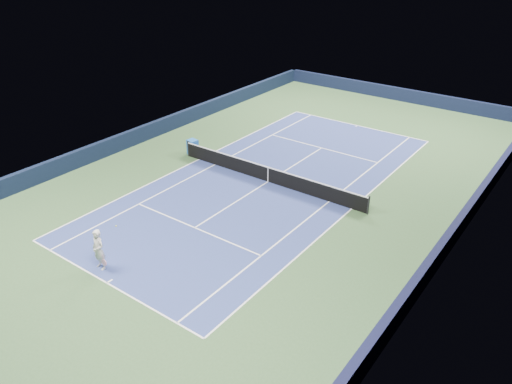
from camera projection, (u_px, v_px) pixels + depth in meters
The scene contains 19 objects.
ground at pixel (268, 182), 29.58m from camera, with size 40.00×40.00×0.00m, color #304E2A.
wall_far at pixel (399, 94), 43.45m from camera, with size 22.00×0.35×1.10m, color black.
wall_right at pixel (455, 232), 23.65m from camera, with size 0.35×40.00×1.10m, color black.
wall_left at pixel (142, 134), 34.99m from camera, with size 0.35×40.00×1.10m, color #101A32.
court_surface at pixel (268, 182), 29.58m from camera, with size 10.97×23.77×0.01m, color navy.
baseline_far at pixel (357, 125), 38.04m from camera, with size 10.97×0.08×0.00m, color white.
baseline_near at pixel (107, 283), 21.10m from camera, with size 10.97×0.08×0.00m, color white.
sideline_doubles_right at pixel (352, 209), 26.70m from camera, with size 0.08×23.77×0.00m, color white.
sideline_doubles_left at pixel (199, 159), 32.44m from camera, with size 0.08×23.77×0.00m, color white.
sideline_singles_right at pixel (329, 201), 27.42m from camera, with size 0.08×23.77×0.00m, color white.
sideline_singles_left at pixel (215, 164), 31.73m from camera, with size 0.08×23.77×0.00m, color white.
service_line_far at pixel (322, 148), 34.14m from camera, with size 8.23×0.08×0.00m, color white.
service_line_near at pixel (195, 228), 25.01m from camera, with size 8.23×0.08×0.00m, color white.
center_service_line at pixel (268, 182), 29.57m from camera, with size 0.08×12.80×0.00m, color white.
center_mark_far at pixel (356, 126), 37.94m from camera, with size 0.08×0.30×0.00m, color white.
center_mark_near at pixel (110, 281), 21.21m from camera, with size 0.08×0.30×0.00m, color white.
tennis_net at pixel (268, 174), 29.34m from camera, with size 12.90×0.10×1.07m.
sponsor_cube at pixel (193, 147), 32.99m from camera, with size 0.69×0.64×1.01m.
tennis_player at pixel (99, 250), 21.61m from camera, with size 0.86×1.29×1.92m.
Camera 1 is at (15.08, -21.73, 13.26)m, focal length 35.00 mm.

